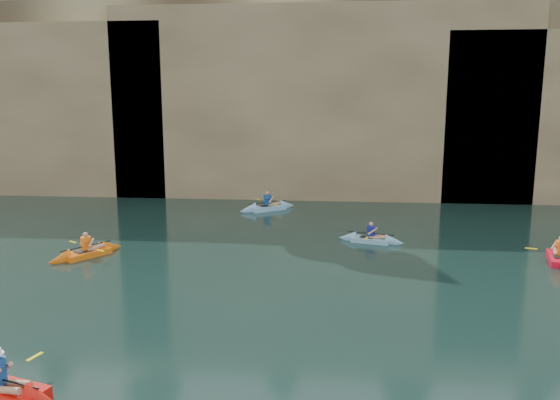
{
  "coord_description": "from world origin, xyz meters",
  "views": [
    {
      "loc": [
        2.84,
        -9.66,
        5.83
      ],
      "look_at": [
        1.38,
        5.47,
        3.0
      ],
      "focal_mm": 35.0,
      "sensor_mm": 36.0,
      "label": 1
    }
  ],
  "objects": [
    {
      "name": "ground",
      "position": [
        0.0,
        0.0,
        0.0
      ],
      "size": [
        160.0,
        160.0,
        0.0
      ],
      "primitive_type": "plane",
      "color": "black",
      "rests_on": "ground"
    },
    {
      "name": "cliff",
      "position": [
        0.0,
        30.0,
        6.0
      ],
      "size": [
        70.0,
        16.0,
        12.0
      ],
      "primitive_type": "cube",
      "color": "tan",
      "rests_on": "ground"
    },
    {
      "name": "cliff_slab_center",
      "position": [
        2.0,
        22.6,
        5.7
      ],
      "size": [
        24.0,
        2.4,
        11.4
      ],
      "primitive_type": "cube",
      "color": "#9B885E",
      "rests_on": "ground"
    },
    {
      "name": "sea_cave_center",
      "position": [
        -4.0,
        21.95,
        1.6
      ],
      "size": [
        3.5,
        1.0,
        3.2
      ],
      "primitive_type": "cube",
      "color": "black",
      "rests_on": "ground"
    },
    {
      "name": "sea_cave_east",
      "position": [
        10.0,
        21.95,
        2.25
      ],
      "size": [
        5.0,
        1.0,
        4.5
      ],
      "primitive_type": "cube",
      "color": "black",
      "rests_on": "ground"
    },
    {
      "name": "kayaker_orange",
      "position": [
        -6.29,
        9.29,
        0.14
      ],
      "size": [
        2.29,
        2.92,
        1.16
      ],
      "rotation": [
        0.0,
        0.0,
        0.98
      ],
      "color": "orange",
      "rests_on": "ground"
    },
    {
      "name": "kayaker_ltblue_near",
      "position": [
        4.47,
        12.38,
        0.13
      ],
      "size": [
        2.79,
        2.08,
        1.07
      ],
      "rotation": [
        0.0,
        0.0,
        -0.27
      ],
      "color": "#7DB4D2",
      "rests_on": "ground"
    },
    {
      "name": "kayaker_red_far",
      "position": [
        11.12,
        10.27,
        0.15
      ],
      "size": [
        2.32,
        3.35,
        1.2
      ],
      "rotation": [
        0.0,
        0.0,
        1.32
      ],
      "color": "red",
      "rests_on": "ground"
    },
    {
      "name": "kayaker_ltblue_mid",
      "position": [
        -0.55,
        18.52,
        0.16
      ],
      "size": [
        3.11,
        2.58,
        1.26
      ],
      "rotation": [
        0.0,
        0.0,
        0.64
      ],
      "color": "#88BAE3",
      "rests_on": "ground"
    }
  ]
}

